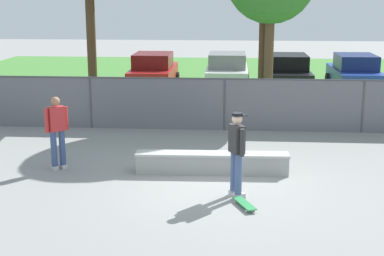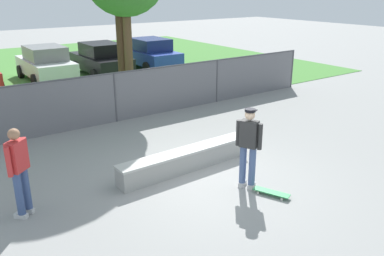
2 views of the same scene
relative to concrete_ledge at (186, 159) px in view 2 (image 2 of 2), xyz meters
The scene contains 10 objects.
ground_plane 0.97m from the concrete_ledge, 76.46° to the right, with size 80.00×80.00×0.00m, color gray.
grass_strip 14.75m from the concrete_ledge, 89.15° to the left, with size 29.15×20.00×0.02m, color #478438.
concrete_ledge is the anchor object (origin of this frame).
skateboarder 1.84m from the concrete_ledge, 69.97° to the right, with size 0.40×0.55×1.84m.
skateboard 2.30m from the concrete_ledge, 71.00° to the right, with size 0.50×0.81×0.09m.
chainlink_fence 4.50m from the concrete_ledge, 87.18° to the left, with size 17.22×0.07×1.67m.
car_white 12.16m from the concrete_ledge, 89.02° to the left, with size 2.02×4.20×1.66m.
car_black 12.11m from the concrete_ledge, 76.40° to the left, with size 2.02×4.20×1.66m.
car_blue 13.28m from the concrete_ledge, 64.18° to the left, with size 2.02×4.20×1.66m.
bystander 3.88m from the concrete_ledge, behind, with size 0.48×0.44×1.82m.
Camera 2 is at (-5.34, -6.57, 4.26)m, focal length 37.59 mm.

